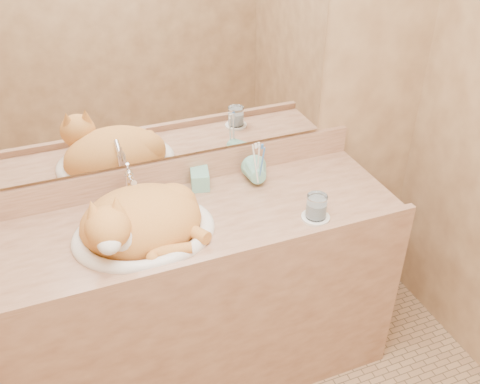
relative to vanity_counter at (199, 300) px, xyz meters
name	(u,v)px	position (x,y,z in m)	size (l,w,h in m)	color
wall_back	(167,93)	(0.00, 0.28, 0.82)	(2.40, 0.02, 2.50)	olive
vanity_counter	(199,300)	(0.00, 0.00, 0.00)	(1.60, 0.55, 0.85)	brown
mirror	(165,58)	(0.00, 0.26, 0.97)	(1.30, 0.02, 0.80)	white
sink_basin	(142,216)	(-0.19, -0.02, 0.50)	(0.51, 0.42, 0.16)	white
faucet	(131,187)	(-0.19, 0.18, 0.51)	(0.04, 0.12, 0.17)	silver
cat	(138,219)	(-0.21, -0.03, 0.50)	(0.45, 0.36, 0.24)	#C1722C
soap_dispenser	(200,176)	(0.08, 0.16, 0.51)	(0.07, 0.08, 0.16)	#71B59F
toothbrush_cup	(259,179)	(0.31, 0.10, 0.47)	(0.11, 0.11, 0.10)	#71B59F
toothbrushes	(259,162)	(0.31, 0.10, 0.55)	(0.04, 0.04, 0.21)	white
saucer	(315,217)	(0.43, -0.16, 0.43)	(0.11, 0.11, 0.01)	white
water_glass	(317,206)	(0.43, -0.16, 0.48)	(0.08, 0.08, 0.09)	white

